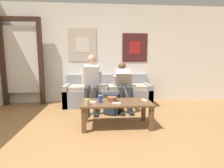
% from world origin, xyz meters
% --- Properties ---
extents(ground_plane, '(18.00, 18.00, 0.00)m').
position_xyz_m(ground_plane, '(0.00, 0.00, 0.00)').
color(ground_plane, '#9E7042').
extents(wall_back, '(10.00, 0.07, 2.55)m').
position_xyz_m(wall_back, '(0.00, 2.73, 1.28)').
color(wall_back, white).
rests_on(wall_back, ground_plane).
extents(door_frame, '(1.00, 0.10, 2.15)m').
position_xyz_m(door_frame, '(-1.89, 2.52, 1.20)').
color(door_frame, '#382319').
rests_on(door_frame, ground_plane).
extents(couch, '(2.13, 0.75, 0.75)m').
position_xyz_m(couch, '(0.22, 2.35, 0.28)').
color(couch, gray).
rests_on(couch, ground_plane).
extents(coffee_table, '(1.19, 0.60, 0.43)m').
position_xyz_m(coffee_table, '(0.29, 0.90, 0.36)').
color(coffee_table, brown).
rests_on(coffee_table, ground_plane).
extents(person_seated_adult, '(0.47, 0.87, 1.24)m').
position_xyz_m(person_seated_adult, '(-0.16, 1.94, 0.67)').
color(person_seated_adult, '#2D2D33').
rests_on(person_seated_adult, ground_plane).
extents(person_seated_teen, '(0.47, 0.98, 1.08)m').
position_xyz_m(person_seated_teen, '(0.57, 1.98, 0.60)').
color(person_seated_teen, '#2D2D33').
rests_on(person_seated_teen, ground_plane).
extents(backpack, '(0.36, 0.34, 0.43)m').
position_xyz_m(backpack, '(0.26, 1.57, 0.21)').
color(backpack, '#282D38').
rests_on(backpack, ground_plane).
extents(ceramic_bowl, '(0.17, 0.17, 0.08)m').
position_xyz_m(ceramic_bowl, '(0.22, 0.95, 0.47)').
color(ceramic_bowl, brown).
rests_on(ceramic_bowl, coffee_table).
extents(pillar_candle, '(0.08, 0.08, 0.12)m').
position_xyz_m(pillar_candle, '(-0.19, 0.69, 0.48)').
color(pillar_candle, tan).
rests_on(pillar_candle, coffee_table).
extents(drink_can_blue, '(0.07, 0.07, 0.12)m').
position_xyz_m(drink_can_blue, '(0.01, 0.87, 0.49)').
color(drink_can_blue, '#28479E').
rests_on(drink_can_blue, coffee_table).
extents(game_controller_near_left, '(0.08, 0.15, 0.03)m').
position_xyz_m(game_controller_near_left, '(0.78, 0.92, 0.44)').
color(game_controller_near_left, white).
rests_on(game_controller_near_left, coffee_table).
extents(game_controller_near_right, '(0.14, 0.09, 0.03)m').
position_xyz_m(game_controller_near_right, '(0.28, 0.76, 0.44)').
color(game_controller_near_right, white).
rests_on(game_controller_near_right, coffee_table).
extents(game_controller_far_center, '(0.13, 0.12, 0.03)m').
position_xyz_m(game_controller_far_center, '(-0.11, 0.88, 0.44)').
color(game_controller_far_center, white).
rests_on(game_controller_far_center, coffee_table).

